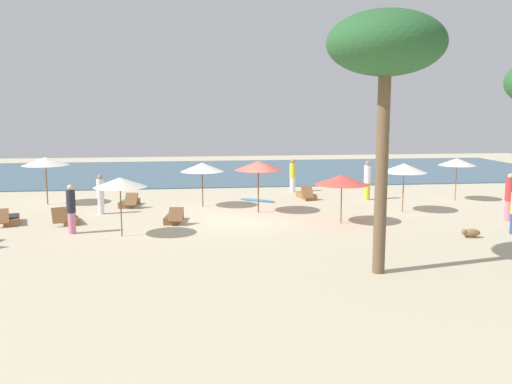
{
  "coord_description": "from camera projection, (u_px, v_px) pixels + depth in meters",
  "views": [
    {
      "loc": [
        -2.37,
        -22.9,
        4.64
      ],
      "look_at": [
        0.55,
        0.15,
        1.1
      ],
      "focal_mm": 39.43,
      "sensor_mm": 36.0,
      "label": 1
    }
  ],
  "objects": [
    {
      "name": "umbrella_0",
      "position": [
        404.0,
        168.0,
        24.73
      ],
      "size": [
        2.0,
        2.0,
        2.17
      ],
      "color": "olive",
      "rests_on": "ground_plane"
    },
    {
      "name": "lounger_5",
      "position": [
        130.0,
        203.0,
        26.39
      ],
      "size": [
        0.94,
        1.76,
        0.71
      ],
      "color": "brown",
      "rests_on": "ground_plane"
    },
    {
      "name": "lounger_4",
      "position": [
        69.0,
        219.0,
        22.57
      ],
      "size": [
        1.11,
        1.74,
        0.74
      ],
      "color": "brown",
      "rests_on": "ground_plane"
    },
    {
      "name": "palm_1",
      "position": [
        386.0,
        48.0,
        14.94
      ],
      "size": [
        3.18,
        3.18,
        7.19
      ],
      "color": "brown",
      "rests_on": "ground_plane"
    },
    {
      "name": "umbrella_3",
      "position": [
        120.0,
        182.0,
        20.0
      ],
      "size": [
        1.89,
        1.89,
        2.15
      ],
      "color": "brown",
      "rests_on": "ground_plane"
    },
    {
      "name": "ocean_water",
      "position": [
        219.0,
        172.0,
        40.13
      ],
      "size": [
        48.0,
        16.0,
        0.06
      ],
      "primitive_type": "cube",
      "color": "#3D6075",
      "rests_on": "ground_plane"
    },
    {
      "name": "dog",
      "position": [
        470.0,
        233.0,
        20.05
      ],
      "size": [
        0.72,
        0.33,
        0.34
      ],
      "color": "olive",
      "rests_on": "ground_plane"
    },
    {
      "name": "person_0",
      "position": [
        101.0,
        194.0,
        24.37
      ],
      "size": [
        0.37,
        0.37,
        1.73
      ],
      "color": "white",
      "rests_on": "ground_plane"
    },
    {
      "name": "ground_plane",
      "position": [
        244.0,
        219.0,
        23.46
      ],
      "size": [
        60.0,
        60.0,
        0.0
      ],
      "primitive_type": "plane",
      "color": "beige"
    },
    {
      "name": "person_4",
      "position": [
        367.0,
        180.0,
        28.09
      ],
      "size": [
        0.49,
        0.49,
        1.97
      ],
      "color": "yellow",
      "rests_on": "ground_plane"
    },
    {
      "name": "umbrella_2",
      "position": [
        202.0,
        167.0,
        25.98
      ],
      "size": [
        2.01,
        2.01,
        2.07
      ],
      "color": "brown",
      "rests_on": "ground_plane"
    },
    {
      "name": "lounger_2",
      "position": [
        11.0,
        219.0,
        22.45
      ],
      "size": [
        1.01,
        1.78,
        0.7
      ],
      "color": "brown",
      "rests_on": "ground_plane"
    },
    {
      "name": "surfboard",
      "position": [
        257.0,
        200.0,
        27.93
      ],
      "size": [
        1.87,
        1.59,
        0.07
      ],
      "color": "#338CCC",
      "rests_on": "ground_plane"
    },
    {
      "name": "umbrella_5",
      "position": [
        457.0,
        162.0,
        27.76
      ],
      "size": [
        1.81,
        1.81,
        2.12
      ],
      "color": "olive",
      "rests_on": "ground_plane"
    },
    {
      "name": "person_1",
      "position": [
        71.0,
        209.0,
        20.6
      ],
      "size": [
        0.45,
        0.45,
        1.82
      ],
      "color": "#D17299",
      "rests_on": "ground_plane"
    },
    {
      "name": "lounger_1",
      "position": [
        306.0,
        195.0,
        28.56
      ],
      "size": [
        0.82,
        1.7,
        0.75
      ],
      "color": "olive",
      "rests_on": "ground_plane"
    },
    {
      "name": "umbrella_6",
      "position": [
        45.0,
        161.0,
        26.6
      ],
      "size": [
        2.17,
        2.17,
        2.27
      ],
      "color": "brown",
      "rests_on": "ground_plane"
    },
    {
      "name": "person_5",
      "position": [
        293.0,
        175.0,
        30.74
      ],
      "size": [
        0.49,
        0.49,
        1.8
      ],
      "color": "white",
      "rests_on": "ground_plane"
    },
    {
      "name": "person_2",
      "position": [
        509.0,
        197.0,
        22.89
      ],
      "size": [
        0.48,
        0.48,
        1.96
      ],
      "color": "#D17299",
      "rests_on": "ground_plane"
    },
    {
      "name": "umbrella_4",
      "position": [
        258.0,
        166.0,
        24.53
      ],
      "size": [
        2.07,
        2.07,
        2.29
      ],
      "color": "brown",
      "rests_on": "ground_plane"
    },
    {
      "name": "umbrella_1",
      "position": [
        342.0,
        180.0,
        22.31
      ],
      "size": [
        2.15,
        2.15,
        1.97
      ],
      "color": "brown",
      "rests_on": "ground_plane"
    },
    {
      "name": "lounger_3",
      "position": [
        174.0,
        218.0,
        22.77
      ],
      "size": [
        0.83,
        1.75,
        0.7
      ],
      "color": "brown",
      "rests_on": "ground_plane"
    }
  ]
}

